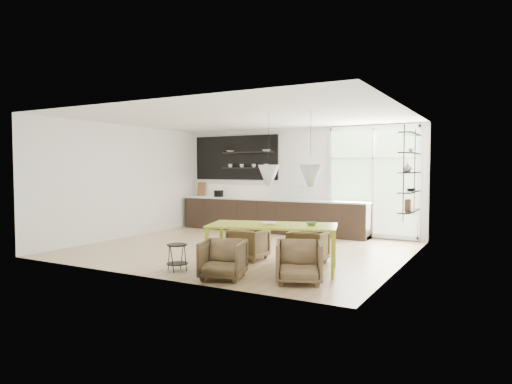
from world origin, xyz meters
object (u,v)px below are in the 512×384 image
(armchair_front_right, at_px, (299,262))
(wire_stool, at_px, (177,254))
(armchair_front_left, at_px, (223,260))
(armchair_back_left, at_px, (249,244))
(armchair_back_right, at_px, (308,247))
(dining_table, at_px, (272,228))

(armchair_front_right, relative_size, wire_stool, 1.54)
(armchair_front_left, relative_size, wire_stool, 1.48)
(armchair_back_left, height_order, armchair_back_right, armchair_back_right)
(dining_table, bearing_deg, wire_stool, -166.25)
(armchair_front_left, bearing_deg, armchair_back_right, 50.80)
(armchair_back_left, xyz_separation_m, armchair_front_left, (0.42, -1.56, 0.01))
(wire_stool, bearing_deg, dining_table, 31.10)
(armchair_front_left, distance_m, wire_stool, 1.02)
(dining_table, xyz_separation_m, armchair_front_left, (-0.41, -0.95, -0.44))
(wire_stool, bearing_deg, armchair_front_right, 6.95)
(armchair_back_left, height_order, wire_stool, armchair_back_left)
(armchair_back_left, bearing_deg, armchair_back_right, -168.53)
(armchair_back_left, relative_size, armchair_front_right, 0.93)
(armchair_front_right, bearing_deg, armchair_back_right, 82.52)
(armchair_back_left, distance_m, armchair_front_left, 1.62)
(wire_stool, bearing_deg, armchair_front_left, -5.27)
(armchair_back_left, xyz_separation_m, armchair_back_right, (1.16, 0.26, 0.01))
(armchair_front_right, bearing_deg, armchair_back_left, 118.76)
(armchair_front_left, height_order, wire_stool, armchair_front_left)
(dining_table, xyz_separation_m, armchair_front_right, (0.76, -0.59, -0.42))
(armchair_front_right, bearing_deg, armchair_front_left, 172.70)
(dining_table, relative_size, armchair_front_left, 3.46)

